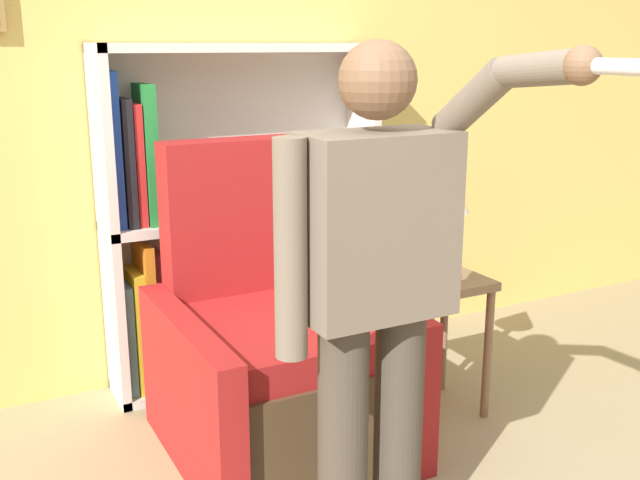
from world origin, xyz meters
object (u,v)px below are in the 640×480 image
Objects in this scene: bookcase at (215,225)px; table_lamp at (443,197)px; armchair at (273,356)px; side_table at (438,308)px; person_standing at (376,284)px.

table_lamp is (0.71, -0.76, 0.20)m from bookcase.
armchair is 0.75m from side_table.
table_lamp is at bearing -7.71° from armchair.
bookcase reaches higher than side_table.
person_standing is 1.13m from side_table.
person_standing is (-0.05, -1.48, 0.15)m from bookcase.
armchair reaches higher than side_table.
person_standing is 1.05m from table_lamp.
bookcase is 0.99× the size of person_standing.
table_lamp is (0.00, 0.00, 0.48)m from side_table.
person_standing is at bearing -137.01° from side_table.
bookcase is 1.06m from table_lamp.
armchair reaches higher than table_lamp.
bookcase is at bearing 133.10° from table_lamp.
person_standing is 3.35× the size of table_lamp.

